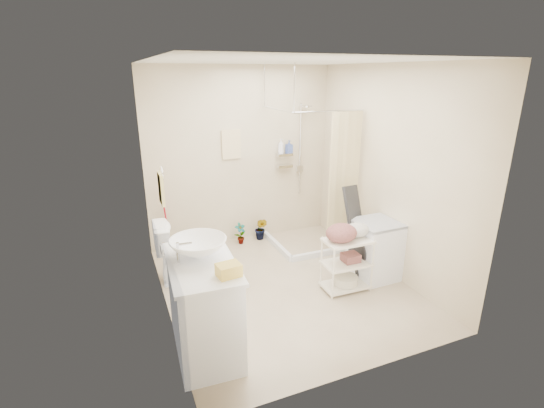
{
  "coord_description": "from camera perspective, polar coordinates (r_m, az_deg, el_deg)",
  "views": [
    {
      "loc": [
        -1.78,
        -3.88,
        2.49
      ],
      "look_at": [
        -0.06,
        0.25,
        0.99
      ],
      "focal_mm": 26.0,
      "sensor_mm": 36.0,
      "label": 1
    }
  ],
  "objects": [
    {
      "name": "ceiling",
      "position": [
        4.27,
        2.2,
        20.01
      ],
      "size": [
        2.8,
        3.2,
        0.04
      ],
      "primitive_type": "cube",
      "color": "silver",
      "rests_on": "ground"
    },
    {
      "name": "wall_back",
      "position": [
        5.88,
        -4.52,
        6.81
      ],
      "size": [
        2.8,
        0.04,
        2.6
      ],
      "primitive_type": "cube",
      "color": "beige",
      "rests_on": "ground"
    },
    {
      "name": "shampoo_bottle_b",
      "position": [
        6.06,
        2.49,
        8.31
      ],
      "size": [
        0.1,
        0.1,
        0.19
      ],
      "primitive_type": "imported",
      "rotation": [
        0.0,
        0.0,
        0.14
      ],
      "color": "#3D5096",
      "rests_on": "shower"
    },
    {
      "name": "wall_right",
      "position": [
        5.16,
        16.34,
        4.44
      ],
      "size": [
        0.04,
        3.2,
        2.6
      ],
      "primitive_type": "cube",
      "color": "beige",
      "rests_on": "ground"
    },
    {
      "name": "hanging_towel",
      "position": [
        5.78,
        -5.93,
        8.58
      ],
      "size": [
        0.28,
        0.03,
        0.42
      ],
      "primitive_type": "cube",
      "color": "beige",
      "rests_on": "wall_back"
    },
    {
      "name": "laundry_rack",
      "position": [
        4.78,
        10.79,
        -7.91
      ],
      "size": [
        0.57,
        0.35,
        0.78
      ],
      "primitive_type": null,
      "rotation": [
        0.0,
        0.0,
        -0.03
      ],
      "color": "white",
      "rests_on": "ground"
    },
    {
      "name": "vanity",
      "position": [
        3.78,
        -9.83,
        -14.38
      ],
      "size": [
        0.63,
        1.06,
        0.91
      ],
      "primitive_type": "cube",
      "rotation": [
        0.0,
        0.0,
        -0.05
      ],
      "color": "white",
      "rests_on": "ground"
    },
    {
      "name": "shampoo_bottle_a",
      "position": [
        5.99,
        1.29,
        8.34
      ],
      "size": [
        0.1,
        0.1,
        0.22
      ],
      "primitive_type": "imported",
      "rotation": [
        0.0,
        0.0,
        0.24
      ],
      "color": "silver",
      "rests_on": "shower"
    },
    {
      "name": "potted_plant_b",
      "position": [
        6.14,
        -1.6,
        -3.59
      ],
      "size": [
        0.25,
        0.25,
        0.36
      ],
      "primitive_type": "imported",
      "rotation": [
        0.0,
        0.0,
        -0.77
      ],
      "color": "#955E35",
      "rests_on": "ground"
    },
    {
      "name": "mop",
      "position": [
        5.77,
        -15.6,
        -1.67
      ],
      "size": [
        0.13,
        0.13,
        1.13
      ],
      "primitive_type": null,
      "rotation": [
        0.0,
        0.0,
        0.24
      ],
      "color": "#B0081B",
      "rests_on": "ground"
    },
    {
      "name": "wall_left",
      "position": [
        4.08,
        -16.22,
        0.81
      ],
      "size": [
        0.04,
        3.2,
        2.6
      ],
      "primitive_type": "cube",
      "color": "beige",
      "rests_on": "ground"
    },
    {
      "name": "shower",
      "position": [
        5.77,
        5.34,
        4.01
      ],
      "size": [
        1.1,
        1.1,
        2.1
      ],
      "primitive_type": null,
      "color": "silver",
      "rests_on": "ground"
    },
    {
      "name": "tp_holder",
      "position": [
        4.33,
        -15.09,
        -6.26
      ],
      "size": [
        0.08,
        0.12,
        0.14
      ],
      "primitive_type": null,
      "color": "white",
      "rests_on": "wall_left"
    },
    {
      "name": "counter_basket",
      "position": [
        3.26,
        -6.3,
        -9.48
      ],
      "size": [
        0.21,
        0.17,
        0.11
      ],
      "primitive_type": "cube",
      "rotation": [
        0.0,
        0.0,
        0.12
      ],
      "color": "gold",
      "rests_on": "vanity"
    },
    {
      "name": "towel_ring",
      "position": [
        3.84,
        -15.77,
        2.43
      ],
      "size": [
        0.04,
        0.22,
        0.34
      ],
      "primitive_type": null,
      "color": "#F9EB90",
      "rests_on": "wall_left"
    },
    {
      "name": "floor",
      "position": [
        4.94,
        1.83,
        -11.72
      ],
      "size": [
        3.2,
        3.2,
        0.0
      ],
      "primitive_type": "plane",
      "color": "#BBAA8C",
      "rests_on": "ground"
    },
    {
      "name": "potted_plant_a",
      "position": [
        6.01,
        -4.6,
        -4.28
      ],
      "size": [
        0.2,
        0.16,
        0.33
      ],
      "primitive_type": "imported",
      "rotation": [
        0.0,
        0.0,
        0.25
      ],
      "color": "brown",
      "rests_on": "ground"
    },
    {
      "name": "toilet",
      "position": [
        5.02,
        -12.1,
        -6.53
      ],
      "size": [
        0.8,
        0.48,
        0.79
      ],
      "primitive_type": "imported",
      "rotation": [
        0.0,
        0.0,
        1.52
      ],
      "color": "white",
      "rests_on": "ground"
    },
    {
      "name": "ironing_board",
      "position": [
        5.13,
        12.12,
        -3.63
      ],
      "size": [
        0.34,
        0.24,
        1.18
      ],
      "primitive_type": null,
      "rotation": [
        0.0,
        0.0,
        0.49
      ],
      "color": "black",
      "rests_on": "ground"
    },
    {
      "name": "wall_front",
      "position": [
        3.13,
        14.27,
        -4.41
      ],
      "size": [
        2.8,
        0.04,
        2.6
      ],
      "primitive_type": "cube",
      "color": "beige",
      "rests_on": "ground"
    },
    {
      "name": "sink",
      "position": [
        3.61,
        -10.63,
        -6.24
      ],
      "size": [
        0.65,
        0.65,
        0.18
      ],
      "primitive_type": "imported",
      "rotation": [
        0.0,
        0.0,
        0.33
      ],
      "color": "white",
      "rests_on": "vanity"
    },
    {
      "name": "washing_machine",
      "position": [
        5.14,
        14.62,
        -6.41
      ],
      "size": [
        0.52,
        0.54,
        0.75
      ],
      "primitive_type": "cube",
      "rotation": [
        0.0,
        0.0,
        0.02
      ],
      "color": "silver",
      "rests_on": "ground"
    },
    {
      "name": "floor_basket",
      "position": [
        3.88,
        -6.14,
        -20.26
      ],
      "size": [
        0.28,
        0.23,
        0.13
      ],
      "primitive_type": "cube",
      "rotation": [
        0.0,
        0.0,
        -0.18
      ],
      "color": "yellow",
      "rests_on": "ground"
    }
  ]
}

